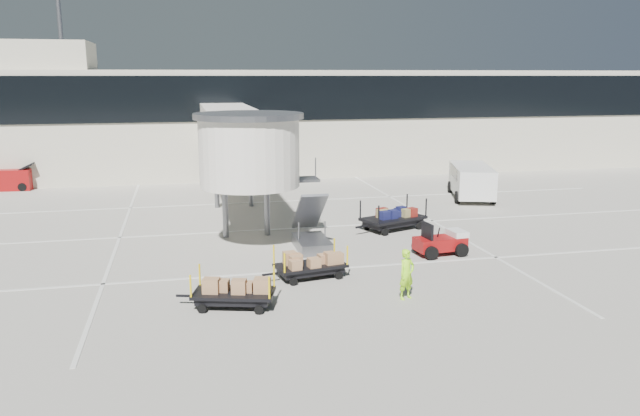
# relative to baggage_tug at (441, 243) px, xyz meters

# --- Properties ---
(ground) EXTENTS (140.00, 140.00, 0.00)m
(ground) POSITION_rel_baggage_tug_xyz_m (-3.91, -2.98, -0.53)
(ground) COLOR #B8B3A4
(ground) RESTS_ON ground
(lane_markings) EXTENTS (40.00, 30.00, 0.02)m
(lane_markings) POSITION_rel_baggage_tug_xyz_m (-4.57, 6.36, -0.52)
(lane_markings) COLOR silver
(lane_markings) RESTS_ON ground
(terminal) EXTENTS (64.00, 12.11, 15.20)m
(terminal) POSITION_rel_baggage_tug_xyz_m (-4.26, 26.96, 3.58)
(terminal) COLOR beige
(terminal) RESTS_ON ground
(jet_bridge) EXTENTS (5.70, 20.40, 6.03)m
(jet_bridge) POSITION_rel_baggage_tug_xyz_m (-7.88, 9.29, 3.75)
(jet_bridge) COLOR silver
(jet_bridge) RESTS_ON ground
(baggage_tug) EXTENTS (2.33, 1.62, 1.46)m
(baggage_tug) POSITION_rel_baggage_tug_xyz_m (0.00, 0.00, 0.00)
(baggage_tug) COLOR maroon
(baggage_tug) RESTS_ON ground
(suitcase_cart) EXTENTS (3.99, 2.65, 1.55)m
(suitcase_cart) POSITION_rel_baggage_tug_xyz_m (-0.58, 4.67, 0.04)
(suitcase_cart) COLOR black
(suitcase_cart) RESTS_ON ground
(box_cart_near) EXTENTS (3.34, 1.79, 1.28)m
(box_cart_near) POSITION_rel_baggage_tug_xyz_m (-6.16, -1.88, -0.02)
(box_cart_near) COLOR black
(box_cart_near) RESTS_ON ground
(box_cart_far) EXTENTS (3.37, 2.02, 1.30)m
(box_cart_far) POSITION_rel_baggage_tug_xyz_m (-9.34, -4.36, -0.01)
(box_cart_far) COLOR black
(box_cart_far) RESTS_ON ground
(ground_worker) EXTENTS (0.77, 0.66, 1.78)m
(ground_worker) POSITION_rel_baggage_tug_xyz_m (-3.40, -4.86, 0.36)
(ground_worker) COLOR #9DF81A
(ground_worker) RESTS_ON ground
(minivan) EXTENTS (3.71, 5.82, 2.05)m
(minivan) POSITION_rel_baggage_tug_xyz_m (7.01, 11.60, 0.70)
(minivan) COLOR silver
(minivan) RESTS_ON ground
(belt_loader) EXTENTS (3.94, 1.73, 1.87)m
(belt_loader) POSITION_rel_baggage_tug_xyz_m (-22.63, 21.02, 0.18)
(belt_loader) COLOR maroon
(belt_loader) RESTS_ON ground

